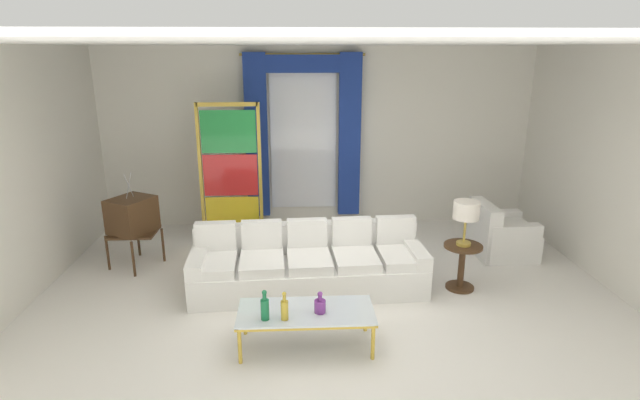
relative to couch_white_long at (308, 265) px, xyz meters
The scene contains 17 objects.
ground_plane 0.64m from the couch_white_long, 64.42° to the right, with size 16.00×16.00×0.00m, color white.
wall_rear 2.83m from the couch_white_long, 84.58° to the left, with size 8.00×0.12×3.00m, color white.
wall_left 3.62m from the couch_white_long, behind, with size 0.12×7.00×3.00m, color white.
wall_right 4.08m from the couch_white_long, ahead, with size 0.12×7.00×3.00m, color white.
ceiling_slab 2.74m from the couch_white_long, 50.50° to the left, with size 8.00×7.60×0.04m, color white.
curtained_window 2.79m from the couch_white_long, 90.08° to the left, with size 2.00×0.17×2.70m.
couch_white_long is the anchor object (origin of this frame).
coffee_table 1.34m from the couch_white_long, 92.58° to the right, with size 1.38×0.60×0.41m.
bottle_blue_decanter 1.54m from the couch_white_long, 100.25° to the right, with size 0.07×0.07×0.30m.
bottle_crystal_tall 1.58m from the couch_white_long, 107.26° to the right, with size 0.08×0.08×0.31m.
bottle_amber_squat 1.40m from the couch_white_long, 86.69° to the right, with size 0.12×0.12×0.23m.
vintage_tv 2.57m from the couch_white_long, 161.80° to the left, with size 0.73×0.76×1.35m.
armchair_white 3.00m from the couch_white_long, 17.67° to the left, with size 0.84×0.84×0.80m.
stained_glass_divider 2.10m from the couch_white_long, 125.34° to the left, with size 0.95×0.05×2.20m.
peacock_figurine 1.45m from the couch_white_long, 124.22° to the left, with size 0.44×0.60×0.50m.
round_side_table 1.95m from the couch_white_long, ahead, with size 0.48×0.48×0.59m.
table_lamp_brass 2.08m from the couch_white_long, ahead, with size 0.32×0.32×0.57m.
Camera 1 is at (-0.39, -5.34, 2.95)m, focal length 28.00 mm.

